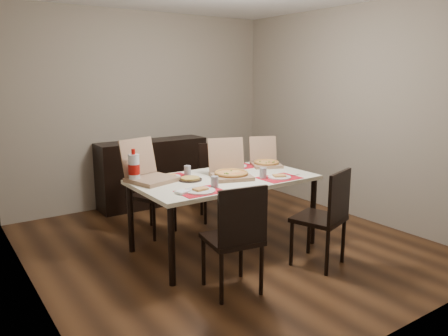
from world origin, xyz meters
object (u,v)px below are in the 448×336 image
(sideboard, at_px, (153,173))
(chair_far_right, at_px, (217,178))
(dining_table, at_px, (224,184))
(pizza_box_center, at_px, (230,172))
(dip_bowl, at_px, (227,172))
(chair_near_right, at_px, (326,214))
(soda_bottle, at_px, (134,169))
(chair_far_left, at_px, (147,189))
(chair_near_left, at_px, (236,235))

(sideboard, bearing_deg, chair_far_right, -66.16)
(dining_table, xyz_separation_m, pizza_box_center, (0.06, -0.03, 0.13))
(dining_table, bearing_deg, dip_bowl, 47.12)
(chair_near_right, xyz_separation_m, dip_bowl, (-0.38, 1.06, 0.25))
(dining_table, distance_m, chair_near_right, 1.06)
(soda_bottle, bearing_deg, sideboard, 59.35)
(sideboard, distance_m, chair_far_left, 1.10)
(chair_near_left, distance_m, chair_near_right, 1.00)
(chair_far_right, height_order, dip_bowl, chair_far_right)
(chair_far_right, relative_size, soda_bottle, 2.80)
(chair_near_right, height_order, dip_bowl, chair_near_right)
(sideboard, relative_size, chair_far_left, 1.61)
(chair_near_right, relative_size, chair_far_left, 1.00)
(chair_near_right, distance_m, chair_far_right, 1.78)
(chair_near_left, relative_size, soda_bottle, 2.80)
(chair_far_left, height_order, soda_bottle, soda_bottle)
(dining_table, bearing_deg, chair_near_left, -118.90)
(pizza_box_center, xyz_separation_m, dip_bowl, (0.08, 0.18, -0.04))
(chair_far_right, xyz_separation_m, pizza_box_center, (-0.43, -0.90, 0.30))
(sideboard, xyz_separation_m, dining_table, (-0.07, -1.83, 0.23))
(chair_near_left, height_order, pizza_box_center, pizza_box_center)
(chair_far_left, xyz_separation_m, soda_bottle, (-0.37, -0.56, 0.38))
(sideboard, height_order, chair_near_left, chair_near_left)
(chair_far_left, xyz_separation_m, pizza_box_center, (0.52, -0.90, 0.30))
(chair_far_left, bearing_deg, chair_near_right, -61.05)
(chair_near_left, height_order, chair_near_right, same)
(dip_bowl, bearing_deg, dining_table, -132.88)
(chair_near_left, bearing_deg, chair_near_right, -2.35)
(chair_near_right, height_order, soda_bottle, soda_bottle)
(chair_near_left, xyz_separation_m, pizza_box_center, (0.54, 0.84, 0.30))
(chair_near_left, bearing_deg, chair_far_left, 89.41)
(chair_far_right, distance_m, soda_bottle, 1.49)
(chair_far_left, xyz_separation_m, dip_bowl, (0.60, -0.72, 0.25))
(soda_bottle, bearing_deg, dining_table, -20.68)
(chair_far_right, distance_m, pizza_box_center, 1.04)
(sideboard, xyz_separation_m, pizza_box_center, (-0.01, -1.86, 0.36))
(chair_far_right, distance_m, dip_bowl, 0.84)
(pizza_box_center, bearing_deg, dip_bowl, 65.04)
(chair_near_right, relative_size, soda_bottle, 2.80)
(dining_table, relative_size, chair_near_right, 1.94)
(chair_near_left, xyz_separation_m, soda_bottle, (-0.35, 1.18, 0.38))
(chair_near_right, bearing_deg, pizza_box_center, 117.89)
(chair_far_left, relative_size, pizza_box_center, 1.79)
(sideboard, relative_size, chair_far_right, 1.61)
(chair_far_right, height_order, pizza_box_center, pizza_box_center)
(chair_near_right, height_order, pizza_box_center, pizza_box_center)
(sideboard, distance_m, chair_near_right, 2.78)
(dining_table, bearing_deg, chair_far_right, 60.71)
(chair_near_right, distance_m, chair_far_left, 2.03)
(sideboard, relative_size, soda_bottle, 4.51)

